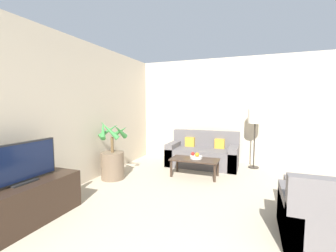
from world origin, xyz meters
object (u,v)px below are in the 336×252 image
Objects in this scene: floor_lamp at (255,119)px; orange_fruit at (197,155)px; television at (21,163)px; tv_console at (24,203)px; fruit_bowl at (196,157)px; armchair at (325,220)px; coffee_table at (195,161)px; apple_red at (193,154)px; ottoman at (306,196)px; potted_palm at (113,160)px; apple_green at (197,154)px; sofa_loveseat at (203,154)px.

orange_fruit is at bearing -134.09° from floor_lamp.
tv_console is at bearing 180.00° from television.
television reaches higher than fruit_bowl.
floor_lamp reaches higher than armchair.
apple_red is at bearing 129.51° from coffee_table.
orange_fruit is at bearing 153.72° from ottoman.
floor_lamp is (2.70, 3.75, 0.38)m from television.
orange_fruit reaches higher than fruit_bowl.
potted_palm is 16.31× the size of apple_red.
potted_palm is 1.72m from fruit_bowl.
apple_green is at bearing 9.80° from apple_red.
coffee_table is 2.08m from ottoman.
television is at bearing -120.46° from fruit_bowl.
orange_fruit is (0.11, -0.08, 0.01)m from apple_red.
apple_green is 2.61m from armchair.
sofa_loveseat is 1.21× the size of floor_lamp.
fruit_bowl is (0.04, -0.85, 0.12)m from sofa_loveseat.
apple_red reaches higher than apple_green.
apple_red is (-1.22, -1.06, -0.70)m from floor_lamp.
ottoman is (3.38, -0.17, -0.18)m from potted_palm.
orange_fruit is (1.57, 0.73, 0.08)m from potted_palm.
floor_lamp is 1.41× the size of coffee_table.
sofa_loveseat is 0.89m from coffee_table.
floor_lamp reaches higher than orange_fruit.
potted_palm is 3.39m from ottoman.
armchair is at bearing -43.84° from fruit_bowl.
sofa_loveseat is at bearing -168.28° from floor_lamp.
television is at bearing -120.29° from apple_green.
television is 3.14m from apple_green.
potted_palm is at bearing 89.25° from television.
apple_green is (1.55, 0.83, 0.07)m from potted_palm.
television is at bearing -121.50° from orange_fruit.
sofa_loveseat is at bearing 125.79° from armchair.
tv_console is at bearing -121.55° from orange_fruit.
tv_console is 4.71m from floor_lamp.
floor_lamp reaches higher than apple_green.
apple_red is at bearing -138.93° from floor_lamp.
tv_console is 3.54m from armchair.
floor_lamp reaches higher than sofa_loveseat.
fruit_bowl is 3.46× the size of apple_red.
television is at bearing -153.39° from ottoman.
orange_fruit reaches higher than apple_red.
sofa_loveseat is at bearing 91.28° from coffee_table.
ottoman reaches higher than coffee_table.
armchair is 0.84m from ottoman.
apple_red is at bearing -170.20° from apple_green.
floor_lamp is at bearing 45.91° from orange_fruit.
potted_palm is at bearing -145.03° from floor_lamp.
fruit_bowl reaches higher than coffee_table.
ottoman is at bearing -43.59° from sofa_loveseat.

